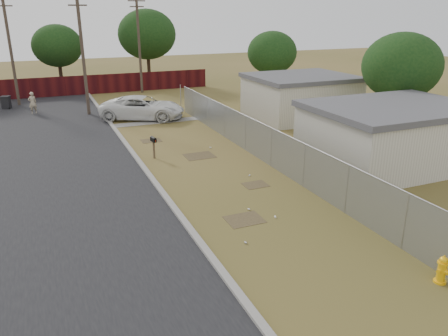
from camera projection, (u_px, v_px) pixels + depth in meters
name	position (u px, v px, depth m)	size (l,w,h in m)	color
ground	(215.00, 174.00, 21.26)	(120.00, 120.00, 0.00)	brown
street	(58.00, 146.00, 25.73)	(15.10, 60.00, 0.12)	black
chainlink_fence	(262.00, 146.00, 23.03)	(0.10, 27.06, 2.02)	gray
privacy_fence	(54.00, 87.00, 40.38)	(30.00, 0.12, 1.80)	#420E0F
utility_poles	(80.00, 47.00, 36.20)	(12.60, 8.24, 9.00)	#44362D
houses	(341.00, 113.00, 27.03)	(9.30, 17.24, 3.10)	beige
horizon_trees	(128.00, 44.00, 40.39)	(33.32, 31.94, 7.78)	#342517
fire_hydrant	(442.00, 270.00, 12.64)	(0.42, 0.43, 0.90)	#F8B50D
mailbox	(154.00, 141.00, 23.28)	(0.26, 0.52, 1.20)	brown
pickup_truck	(142.00, 108.00, 31.94)	(2.79, 6.05, 1.68)	silver
pedestrian	(33.00, 103.00, 33.58)	(0.62, 0.41, 1.69)	tan
trash_bin	(6.00, 102.00, 35.41)	(0.83, 0.90, 1.03)	black
scattered_litter	(243.00, 192.00, 19.08)	(3.10, 10.88, 0.07)	silver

